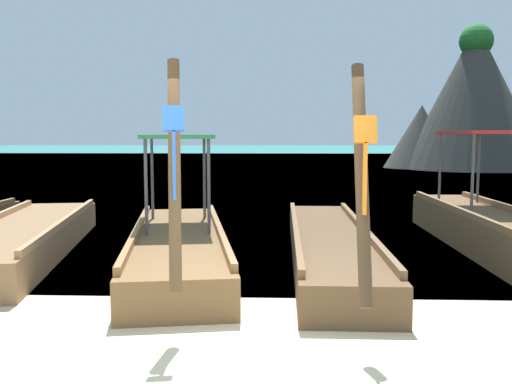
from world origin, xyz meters
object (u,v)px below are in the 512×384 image
longtail_boat_green_ribbon (490,229)px  karst_rock (468,101)px  longtail_boat_blue_ribbon (178,243)px  longtail_boat_orange_ribbon (329,245)px  longtail_boat_yellow_ribbon (25,238)px

longtail_boat_green_ribbon → karst_rock: bearing=72.8°
longtail_boat_blue_ribbon → longtail_boat_green_ribbon: size_ratio=0.91×
longtail_boat_orange_ribbon → karst_rock: bearing=67.9°
longtail_boat_green_ribbon → karst_rock: karst_rock is taller
longtail_boat_yellow_ribbon → longtail_boat_blue_ribbon: size_ratio=1.04×
longtail_boat_yellow_ribbon → karst_rock: bearing=58.9°
longtail_boat_orange_ribbon → karst_rock: size_ratio=0.77×
longtail_boat_yellow_ribbon → karst_rock: size_ratio=0.69×
karst_rock → longtail_boat_orange_ribbon: bearing=-112.1°
longtail_boat_orange_ribbon → longtail_boat_green_ribbon: longtail_boat_green_ribbon is taller
longtail_boat_yellow_ribbon → longtail_boat_orange_ribbon: size_ratio=0.89×
longtail_boat_blue_ribbon → longtail_boat_orange_ribbon: 2.32m
longtail_boat_blue_ribbon → karst_rock: karst_rock is taller
longtail_boat_orange_ribbon → karst_rock: 28.23m
longtail_boat_yellow_ribbon → longtail_boat_orange_ribbon: bearing=-3.5°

